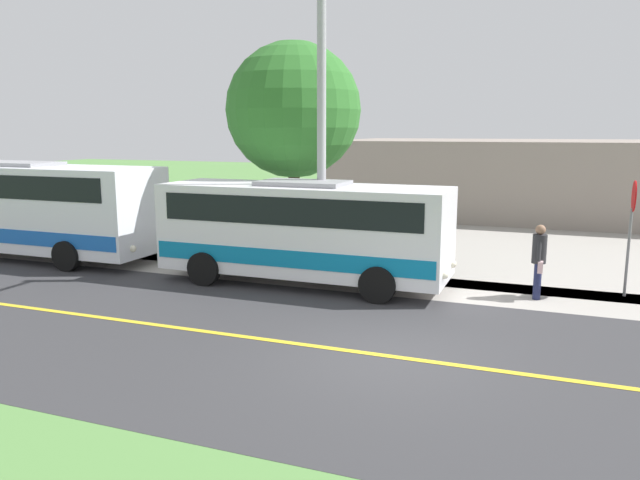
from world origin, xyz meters
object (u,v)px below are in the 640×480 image
at_px(pedestrian_with_bags, 539,259).
at_px(commercial_building, 517,177).
at_px(shuttle_bus_front, 303,227).
at_px(stop_sign, 632,218).
at_px(tree_curbside, 294,111).
at_px(street_light_pole, 320,101).
at_px(pedestrian_waiting, 444,253).
at_px(transit_bus_rear, 17,204).

bearing_deg(pedestrian_with_bags, commercial_building, -174.73).
distance_m(shuttle_bus_front, pedestrian_with_bags, 5.98).
bearing_deg(stop_sign, tree_curbside, -97.79).
distance_m(stop_sign, commercial_building, 15.71).
distance_m(pedestrian_with_bags, street_light_pole, 6.79).
bearing_deg(pedestrian_waiting, pedestrian_with_bags, 76.26).
bearing_deg(transit_bus_rear, tree_curbside, 108.30).
bearing_deg(pedestrian_with_bags, transit_bus_rear, -88.02).
xyz_separation_m(street_light_pole, tree_curbside, (-2.51, -1.84, -0.14)).
xyz_separation_m(pedestrian_with_bags, street_light_pole, (0.22, -5.62, 3.82)).
height_order(tree_curbside, commercial_building, tree_curbside).
xyz_separation_m(stop_sign, tree_curbside, (-1.30, -9.50, 2.71)).
xyz_separation_m(transit_bus_rear, street_light_pole, (-0.33, 10.45, 3.12)).
xyz_separation_m(pedestrian_waiting, commercial_building, (-15.71, 0.89, 0.95)).
relative_size(street_light_pole, commercial_building, 0.51).
distance_m(shuttle_bus_front, commercial_building, 17.50).
bearing_deg(tree_curbside, shuttle_bus_front, 27.61).
height_order(street_light_pole, commercial_building, street_light_pole).
bearing_deg(shuttle_bus_front, transit_bus_rear, -90.50).
distance_m(pedestrian_with_bags, tree_curbside, 8.63).
bearing_deg(pedestrian_with_bags, tree_curbside, -107.07).
xyz_separation_m(tree_curbside, commercial_building, (-14.00, 5.96, -2.88)).
height_order(pedestrian_waiting, stop_sign, stop_sign).
height_order(shuttle_bus_front, street_light_pole, street_light_pole).
distance_m(shuttle_bus_front, pedestrian_waiting, 3.80).
relative_size(shuttle_bus_front, street_light_pole, 0.89).
xyz_separation_m(transit_bus_rear, tree_curbside, (-2.85, 8.60, 2.98)).
bearing_deg(commercial_building, pedestrian_waiting, -3.24).
distance_m(shuttle_bus_front, transit_bus_rear, 10.14).
relative_size(stop_sign, tree_curbside, 0.43).
bearing_deg(transit_bus_rear, pedestrian_waiting, 94.77).
bearing_deg(pedestrian_waiting, street_light_pole, -75.94).
height_order(pedestrian_with_bags, street_light_pole, street_light_pole).
bearing_deg(shuttle_bus_front, stop_sign, 101.59).
distance_m(pedestrian_with_bags, commercial_building, 16.38).
xyz_separation_m(pedestrian_waiting, stop_sign, (-0.41, 4.44, 1.12)).
xyz_separation_m(pedestrian_with_bags, commercial_building, (-16.29, -1.50, 0.80)).
relative_size(transit_bus_rear, pedestrian_with_bags, 5.56).
bearing_deg(pedestrian_with_bags, shuttle_bus_front, -83.80).
distance_m(street_light_pole, tree_curbside, 3.12).
bearing_deg(stop_sign, pedestrian_waiting, -84.77).
bearing_deg(tree_curbside, commercial_building, 156.96).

